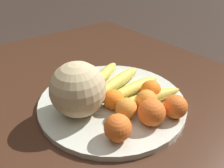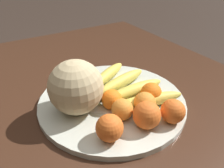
{
  "view_description": "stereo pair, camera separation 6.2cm",
  "coord_description": "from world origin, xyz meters",
  "views": [
    {
      "loc": [
        -0.35,
        0.28,
        1.1
      ],
      "look_at": [
        0.06,
        -0.04,
        0.77
      ],
      "focal_mm": 35.0,
      "sensor_mm": 36.0,
      "label": 1
    },
    {
      "loc": [
        -0.39,
        0.23,
        1.1
      ],
      "look_at": [
        0.06,
        -0.04,
        0.77
      ],
      "focal_mm": 35.0,
      "sensor_mm": 36.0,
      "label": 2
    }
  ],
  "objects": [
    {
      "name": "orange_back_left",
      "position": [
        -0.09,
        -0.05,
        0.76
      ],
      "size": [
        0.07,
        0.07,
        0.07
      ],
      "color": "orange",
      "rests_on": "fruit_bowl"
    },
    {
      "name": "orange_side_extra",
      "position": [
        -0.01,
        -0.13,
        0.75
      ],
      "size": [
        0.06,
        0.06,
        0.06
      ],
      "color": "orange",
      "rests_on": "fruit_bowl"
    },
    {
      "name": "orange_top_small",
      "position": [
        0.02,
        -0.02,
        0.75
      ],
      "size": [
        0.06,
        0.06,
        0.06
      ],
      "color": "orange",
      "rests_on": "fruit_bowl"
    },
    {
      "name": "fruit_bowl",
      "position": [
        0.06,
        -0.04,
        0.72
      ],
      "size": [
        0.43,
        0.43,
        0.02
      ],
      "color": "beige",
      "rests_on": "kitchen_table"
    },
    {
      "name": "kitchen_table",
      "position": [
        0.0,
        0.0,
        0.63
      ],
      "size": [
        1.51,
        1.11,
        0.71
      ],
      "color": "#3D2316",
      "rests_on": "ground_plane"
    },
    {
      "name": "produce_tag",
      "position": [
        0.02,
        0.01,
        0.72
      ],
      "size": [
        0.08,
        0.08,
        0.0
      ],
      "rotation": [
        0.0,
        0.0,
        0.85
      ],
      "color": "white",
      "rests_on": "fruit_bowl"
    },
    {
      "name": "banana_bunch",
      "position": [
        0.06,
        -0.1,
        0.74
      ],
      "size": [
        0.28,
        0.22,
        0.04
      ],
      "rotation": [
        0.0,
        0.0,
        4.84
      ],
      "color": "brown",
      "rests_on": "fruit_bowl"
    },
    {
      "name": "melon",
      "position": [
        0.06,
        0.07,
        0.79
      ],
      "size": [
        0.15,
        0.15,
        0.15
      ],
      "color": "#C6B284",
      "rests_on": "fruit_bowl"
    },
    {
      "name": "orange_back_right",
      "position": [
        -0.04,
        -0.08,
        0.75
      ],
      "size": [
        0.06,
        0.06,
        0.06
      ],
      "color": "orange",
      "rests_on": "fruit_bowl"
    },
    {
      "name": "orange_front_right",
      "position": [
        -0.11,
        -0.12,
        0.75
      ],
      "size": [
        0.06,
        0.06,
        0.06
      ],
      "color": "orange",
      "rests_on": "fruit_bowl"
    },
    {
      "name": "orange_front_left",
      "position": [
        -0.03,
        -0.02,
        0.75
      ],
      "size": [
        0.06,
        0.06,
        0.06
      ],
      "color": "orange",
      "rests_on": "fruit_bowl"
    },
    {
      "name": "orange_mid_center",
      "position": [
        -0.08,
        0.05,
        0.75
      ],
      "size": [
        0.06,
        0.06,
        0.06
      ],
      "color": "orange",
      "rests_on": "fruit_bowl"
    }
  ]
}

